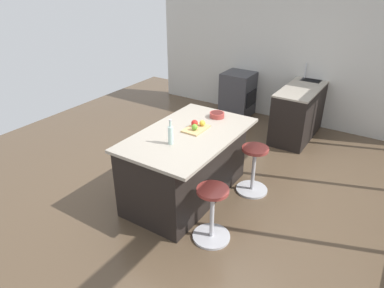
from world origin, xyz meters
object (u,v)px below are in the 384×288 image
(stool_by_window, at_px, (253,171))
(apple_red, at_px, (195,123))
(apple_yellow, at_px, (202,123))
(stool_middle, at_px, (212,215))
(cutting_board, at_px, (196,129))
(fruit_bowl, at_px, (217,115))
(kitchen_island, at_px, (186,164))
(apple_green, at_px, (195,127))
(water_bottle, at_px, (171,135))
(oven_range, at_px, (238,94))

(stool_by_window, distance_m, apple_red, 1.07)
(stool_by_window, distance_m, apple_yellow, 0.99)
(stool_middle, relative_size, apple_red, 7.67)
(stool_middle, relative_size, apple_yellow, 8.82)
(cutting_board, bearing_deg, fruit_bowl, 176.73)
(kitchen_island, bearing_deg, apple_yellow, 158.34)
(stool_middle, xyz_separation_m, apple_green, (-0.65, -0.65, 0.69))
(cutting_board, bearing_deg, stool_by_window, 122.68)
(fruit_bowl, bearing_deg, apple_yellow, 0.39)
(water_bottle, bearing_deg, apple_green, 173.50)
(stool_by_window, xyz_separation_m, apple_red, (0.39, -0.71, 0.69))
(oven_range, relative_size, cutting_board, 2.50)
(oven_range, bearing_deg, fruit_bowl, 18.82)
(apple_yellow, bearing_deg, stool_middle, 37.87)
(stool_by_window, distance_m, apple_green, 1.06)
(apple_red, relative_size, water_bottle, 0.29)
(kitchen_island, distance_m, apple_green, 0.54)
(water_bottle, bearing_deg, kitchen_island, -174.72)
(kitchen_island, relative_size, stool_by_window, 2.66)
(kitchen_island, xyz_separation_m, apple_red, (-0.18, 0.02, 0.53))
(cutting_board, bearing_deg, oven_range, -164.81)
(apple_yellow, xyz_separation_m, water_bottle, (0.61, -0.06, 0.06))
(stool_middle, height_order, cutting_board, cutting_board)
(fruit_bowl, bearing_deg, apple_green, -1.13)
(apple_yellow, height_order, fruit_bowl, apple_yellow)
(kitchen_island, bearing_deg, stool_middle, 52.19)
(apple_red, distance_m, apple_yellow, 0.10)
(apple_red, height_order, apple_yellow, apple_red)
(stool_middle, xyz_separation_m, fruit_bowl, (-1.21, -0.64, 0.67))
(oven_range, height_order, stool_by_window, oven_range)
(apple_green, xyz_separation_m, water_bottle, (0.45, -0.05, 0.06))
(stool_middle, distance_m, water_bottle, 1.05)
(cutting_board, xyz_separation_m, apple_green, (0.06, 0.02, 0.05))
(kitchen_island, distance_m, cutting_board, 0.50)
(stool_by_window, height_order, apple_yellow, apple_yellow)
(apple_red, bearing_deg, apple_green, 33.38)
(cutting_board, relative_size, apple_red, 4.04)
(stool_by_window, height_order, apple_red, apple_red)
(apple_green, relative_size, fruit_bowl, 0.39)
(kitchen_island, relative_size, fruit_bowl, 8.84)
(stool_by_window, bearing_deg, apple_red, -61.24)
(apple_red, bearing_deg, fruit_bowl, 170.92)
(stool_by_window, bearing_deg, apple_yellow, -63.15)
(oven_range, relative_size, apple_yellow, 11.62)
(oven_range, bearing_deg, stool_by_window, 30.56)
(water_bottle, bearing_deg, oven_range, -167.53)
(apple_red, xyz_separation_m, water_bottle, (0.54, 0.01, 0.06))
(apple_green, bearing_deg, water_bottle, -6.50)
(cutting_board, distance_m, apple_green, 0.08)
(stool_middle, height_order, water_bottle, water_bottle)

